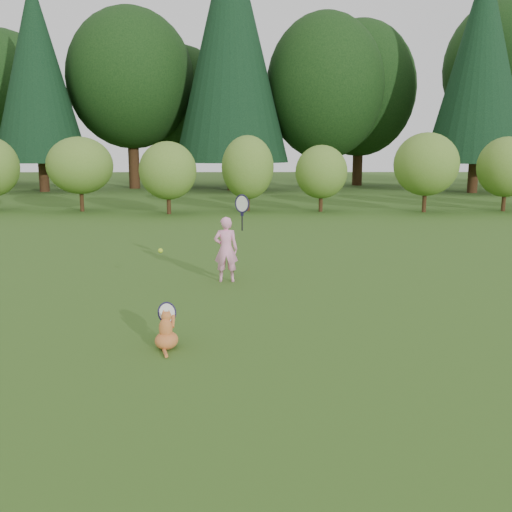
{
  "coord_description": "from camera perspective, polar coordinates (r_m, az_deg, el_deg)",
  "views": [
    {
      "loc": [
        0.11,
        -6.91,
        2.14
      ],
      "look_at": [
        0.2,
        0.8,
        0.7
      ],
      "focal_mm": 40.0,
      "sensor_mm": 36.0,
      "label": 1
    }
  ],
  "objects": [
    {
      "name": "ground",
      "position": [
        7.23,
        -1.52,
        -6.63
      ],
      "size": [
        100.0,
        100.0,
        0.0
      ],
      "primitive_type": "plane",
      "color": "#1E4A14",
      "rests_on": "ground"
    },
    {
      "name": "shrub_row",
      "position": [
        19.92,
        -0.99,
        8.43
      ],
      "size": [
        28.0,
        3.0,
        2.8
      ],
      "primitive_type": null,
      "color": "#547A26",
      "rests_on": "ground"
    },
    {
      "name": "woodland_backdrop",
      "position": [
        30.38,
        -0.92,
        20.72
      ],
      "size": [
        48.0,
        10.0,
        15.0
      ],
      "primitive_type": null,
      "color": "black",
      "rests_on": "ground"
    },
    {
      "name": "child",
      "position": [
        9.33,
        -2.97,
        0.83
      ],
      "size": [
        0.58,
        0.33,
        1.61
      ],
      "rotation": [
        0.0,
        0.0,
        3.15
      ],
      "color": "#FF98C6",
      "rests_on": "ground"
    },
    {
      "name": "cat",
      "position": [
        6.34,
        -8.96,
        -7.16
      ],
      "size": [
        0.35,
        0.64,
        0.57
      ],
      "rotation": [
        0.0,
        0.0,
        -0.17
      ],
      "color": "#CE6627",
      "rests_on": "ground"
    },
    {
      "name": "tennis_ball",
      "position": [
        8.92,
        -9.53,
        0.53
      ],
      "size": [
        0.07,
        0.07,
        0.07
      ],
      "color": "#A3C617",
      "rests_on": "ground"
    }
  ]
}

